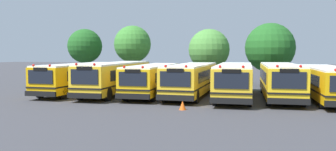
{
  "coord_description": "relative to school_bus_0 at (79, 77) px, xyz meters",
  "views": [
    {
      "loc": [
        4.77,
        -26.13,
        3.44
      ],
      "look_at": [
        -1.9,
        0.0,
        1.6
      ],
      "focal_mm": 36.37,
      "sensor_mm": 36.0,
      "label": 1
    }
  ],
  "objects": [
    {
      "name": "ground_plane",
      "position": [
        9.72,
        -0.03,
        -1.37
      ],
      "size": [
        160.0,
        160.0,
        0.0
      ],
      "primitive_type": "plane",
      "color": "#38383D"
    },
    {
      "name": "school_bus_0",
      "position": [
        0.0,
        0.0,
        0.0
      ],
      "size": [
        2.61,
        10.94,
        2.61
      ],
      "rotation": [
        0.0,
        0.0,
        3.13
      ],
      "color": "#EAA80C",
      "rests_on": "ground_plane"
    },
    {
      "name": "school_bus_1",
      "position": [
        3.34,
        0.05,
        0.06
      ],
      "size": [
        2.64,
        11.4,
        2.73
      ],
      "rotation": [
        0.0,
        0.0,
        3.16
      ],
      "color": "yellow",
      "rests_on": "ground_plane"
    },
    {
      "name": "school_bus_2",
      "position": [
        6.53,
        0.09,
        -0.03
      ],
      "size": [
        2.7,
        10.55,
        2.56
      ],
      "rotation": [
        0.0,
        0.0,
        3.17
      ],
      "color": "yellow",
      "rests_on": "ground_plane"
    },
    {
      "name": "school_bus_3",
      "position": [
        9.7,
        0.18,
        0.02
      ],
      "size": [
        2.77,
        10.73,
        2.64
      ],
      "rotation": [
        0.0,
        0.0,
        3.12
      ],
      "color": "yellow",
      "rests_on": "ground_plane"
    },
    {
      "name": "school_bus_4",
      "position": [
        13.03,
        -0.16,
        0.03
      ],
      "size": [
        2.77,
        11.16,
        2.67
      ],
      "rotation": [
        0.0,
        0.0,
        3.16
      ],
      "color": "yellow",
      "rests_on": "ground_plane"
    },
    {
      "name": "school_bus_5",
      "position": [
        16.33,
        0.16,
        0.05
      ],
      "size": [
        2.75,
        10.46,
        2.7
      ],
      "rotation": [
        0.0,
        0.0,
        3.17
      ],
      "color": "yellow",
      "rests_on": "ground_plane"
    },
    {
      "name": "school_bus_6",
      "position": [
        19.48,
        0.12,
        -0.04
      ],
      "size": [
        2.86,
        11.21,
        2.53
      ],
      "rotation": [
        0.0,
        0.0,
        3.17
      ],
      "color": "#EAA80C",
      "rests_on": "ground_plane"
    },
    {
      "name": "tree_0",
      "position": [
        -4.78,
        10.1,
        2.85
      ],
      "size": [
        4.01,
        4.01,
        6.18
      ],
      "color": "#4C3823",
      "rests_on": "ground_plane"
    },
    {
      "name": "tree_1",
      "position": [
        1.1,
        10.14,
        3.06
      ],
      "size": [
        4.17,
        4.17,
        6.45
      ],
      "color": "#4C3823",
      "rests_on": "ground_plane"
    },
    {
      "name": "tree_2",
      "position": [
        9.63,
        10.65,
        2.38
      ],
      "size": [
        4.43,
        4.43,
        5.97
      ],
      "color": "#4C3823",
      "rests_on": "ground_plane"
    },
    {
      "name": "tree_3",
      "position": [
        16.06,
        10.41,
        2.57
      ],
      "size": [
        5.07,
        5.07,
        6.46
      ],
      "color": "#4C3823",
      "rests_on": "ground_plane"
    },
    {
      "name": "traffic_cone",
      "position": [
        10.35,
        -6.4,
        -1.1
      ],
      "size": [
        0.41,
        0.41,
        0.54
      ],
      "primitive_type": "cone",
      "color": "#EA5914",
      "rests_on": "ground_plane"
    }
  ]
}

